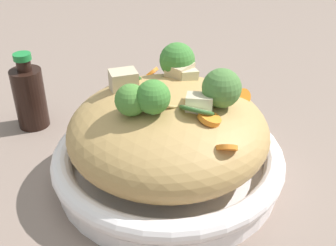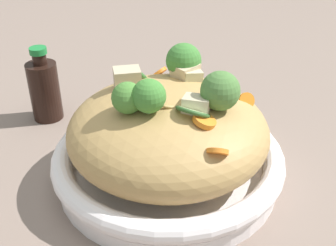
# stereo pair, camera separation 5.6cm
# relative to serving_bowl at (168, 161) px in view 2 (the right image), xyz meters

# --- Properties ---
(ground_plane) EXTENTS (3.00, 3.00, 0.00)m
(ground_plane) POSITION_rel_serving_bowl_xyz_m (0.00, 0.00, -0.03)
(ground_plane) COLOR #7F6B60
(serving_bowl) EXTENTS (0.32, 0.32, 0.05)m
(serving_bowl) POSITION_rel_serving_bowl_xyz_m (0.00, 0.00, 0.00)
(serving_bowl) COLOR white
(serving_bowl) RESTS_ON ground_plane
(noodle_heap) EXTENTS (0.27, 0.27, 0.12)m
(noodle_heap) POSITION_rel_serving_bowl_xyz_m (-0.00, -0.00, 0.05)
(noodle_heap) COLOR tan
(noodle_heap) RESTS_ON serving_bowl
(broccoli_florets) EXTENTS (0.18, 0.16, 0.06)m
(broccoli_florets) POSITION_rel_serving_bowl_xyz_m (-0.00, -0.02, 0.12)
(broccoli_florets) COLOR #9EBF7C
(broccoli_florets) RESTS_ON serving_bowl
(carrot_coins) EXTENTS (0.25, 0.17, 0.04)m
(carrot_coins) POSITION_rel_serving_bowl_xyz_m (-0.02, -0.02, 0.09)
(carrot_coins) COLOR orange
(carrot_coins) RESTS_ON serving_bowl
(zucchini_slices) EXTENTS (0.19, 0.11, 0.05)m
(zucchini_slices) POSITION_rel_serving_bowl_xyz_m (0.02, 0.02, 0.10)
(zucchini_slices) COLOR #C3E29D
(zucchini_slices) RESTS_ON serving_bowl
(chicken_chunks) EXTENTS (0.14, 0.12, 0.03)m
(chicken_chunks) POSITION_rel_serving_bowl_xyz_m (0.03, -0.01, 0.11)
(chicken_chunks) COLOR #C8B491
(chicken_chunks) RESTS_ON serving_bowl
(soy_sauce_bottle) EXTENTS (0.05, 0.05, 0.13)m
(soy_sauce_bottle) POSITION_rel_serving_bowl_xyz_m (0.22, 0.15, 0.03)
(soy_sauce_bottle) COLOR black
(soy_sauce_bottle) RESTS_ON ground_plane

